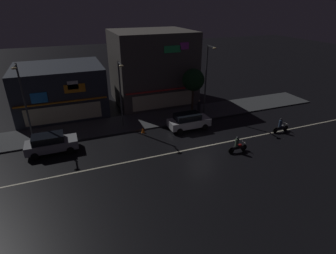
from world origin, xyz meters
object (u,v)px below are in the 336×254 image
at_px(pedestrian_on_sidewalk, 199,108).
at_px(parked_car_trailing, 51,143).
at_px(traffic_cone, 143,130).
at_px(motorcycle_following, 237,146).
at_px(streetlamp_west, 23,96).
at_px(streetlamp_east, 207,76).
at_px(motorcycle_lead, 281,126).
at_px(streetlamp_mid, 121,90).
at_px(parked_car_near_kerb, 189,121).

height_order(pedestrian_on_sidewalk, parked_car_trailing, pedestrian_on_sidewalk).
bearing_deg(parked_car_trailing, traffic_cone, -175.00).
height_order(motorcycle_following, traffic_cone, motorcycle_following).
xyz_separation_m(streetlamp_west, pedestrian_on_sidewalk, (17.52, -0.90, -3.33)).
relative_size(motorcycle_following, traffic_cone, 3.45).
height_order(streetlamp_east, motorcycle_following, streetlamp_east).
relative_size(parked_car_trailing, motorcycle_lead, 2.26).
height_order(streetlamp_west, traffic_cone, streetlamp_west).
height_order(streetlamp_mid, motorcycle_lead, streetlamp_mid).
distance_m(streetlamp_east, parked_car_trailing, 17.11).
distance_m(parked_car_near_kerb, parked_car_trailing, 13.24).
xyz_separation_m(streetlamp_east, motorcycle_following, (-1.34, -8.40, -4.07)).
bearing_deg(motorcycle_following, parked_car_near_kerb, -64.36).
distance_m(streetlamp_east, traffic_cone, 9.24).
relative_size(parked_car_near_kerb, parked_car_trailing, 1.00).
bearing_deg(streetlamp_east, parked_car_near_kerb, -142.91).
bearing_deg(streetlamp_west, motorcycle_lead, -18.08).
xyz_separation_m(streetlamp_mid, parked_car_trailing, (-6.96, -2.49, -3.30)).
bearing_deg(pedestrian_on_sidewalk, parked_car_trailing, -174.42).
bearing_deg(streetlamp_mid, streetlamp_east, -0.40).
xyz_separation_m(pedestrian_on_sidewalk, traffic_cone, (-7.21, -1.77, -0.73)).
relative_size(streetlamp_mid, traffic_cone, 12.36).
distance_m(pedestrian_on_sidewalk, parked_car_near_kerb, 3.60).
relative_size(streetlamp_west, traffic_cone, 12.93).
distance_m(streetlamp_west, streetlamp_east, 18.29).
relative_size(streetlamp_east, parked_car_near_kerb, 1.82).
bearing_deg(motorcycle_lead, parked_car_trailing, -14.01).
relative_size(motorcycle_lead, motorcycle_following, 1.00).
relative_size(streetlamp_mid, parked_car_trailing, 1.58).
relative_size(pedestrian_on_sidewalk, parked_car_trailing, 0.43).
distance_m(streetlamp_west, motorcycle_lead, 24.80).
relative_size(parked_car_trailing, motorcycle_following, 2.26).
bearing_deg(streetlamp_east, pedestrian_on_sidewalk, 172.40).
bearing_deg(traffic_cone, motorcycle_lead, -20.82).
height_order(streetlamp_west, streetlamp_east, streetlamp_east).
distance_m(streetlamp_mid, parked_car_trailing, 8.09).
xyz_separation_m(parked_car_near_kerb, motorcycle_following, (1.91, -5.94, -0.24)).
distance_m(pedestrian_on_sidewalk, traffic_cone, 7.46).
distance_m(streetlamp_east, parked_car_near_kerb, 5.60).
bearing_deg(motorcycle_following, parked_car_trailing, -13.76).
bearing_deg(streetlamp_east, traffic_cone, -168.10).
bearing_deg(streetlamp_west, traffic_cone, -14.50).
bearing_deg(streetlamp_west, streetlamp_mid, -6.09).
relative_size(streetlamp_mid, parked_car_near_kerb, 1.58).
bearing_deg(pedestrian_on_sidewalk, streetlamp_west, 173.56).
xyz_separation_m(streetlamp_east, traffic_cone, (-7.94, -1.67, -4.43)).
height_order(parked_car_trailing, traffic_cone, parked_car_trailing).
bearing_deg(traffic_cone, pedestrian_on_sidewalk, 13.80).
distance_m(streetlamp_west, motorcycle_following, 19.70).
distance_m(motorcycle_lead, motorcycle_following, 6.64).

